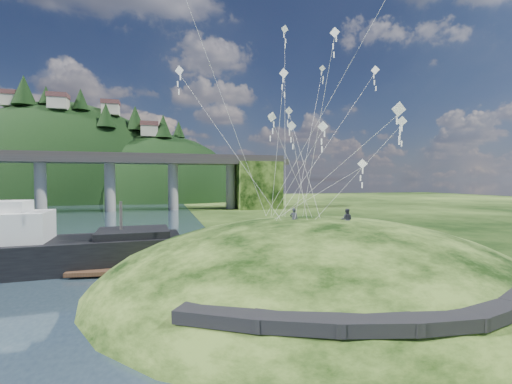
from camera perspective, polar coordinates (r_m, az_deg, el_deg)
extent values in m
plane|color=black|center=(24.64, -5.48, -17.10)|extent=(320.00, 320.00, 0.00)
ellipsoid|color=black|center=(29.29, 10.13, -17.07)|extent=(36.00, 32.00, 13.00)
cube|color=black|center=(16.30, -5.81, -19.78)|extent=(4.32, 3.62, 0.71)
cube|color=black|center=(15.58, 7.01, -20.60)|extent=(4.10, 2.97, 0.61)
cube|color=black|center=(16.11, 19.03, -19.95)|extent=(3.85, 2.37, 0.62)
cube|color=black|center=(17.59, 28.43, -18.31)|extent=(3.62, 1.83, 0.66)
cube|color=black|center=(19.80, 34.52, -16.07)|extent=(3.82, 2.27, 0.68)
cylinder|color=gray|center=(97.05, -32.27, 0.83)|extent=(2.60, 2.60, 13.00)
cylinder|color=gray|center=(93.76, -23.16, 0.95)|extent=(2.60, 2.60, 13.00)
cylinder|color=gray|center=(92.98, -13.65, 1.05)|extent=(2.60, 2.60, 13.00)
cylinder|color=gray|center=(94.76, -4.24, 1.12)|extent=(2.60, 2.60, 13.00)
cube|color=black|center=(96.51, 0.13, 1.14)|extent=(12.00, 11.00, 13.00)
ellipsoid|color=black|center=(153.85, -29.02, -3.43)|extent=(96.00, 68.00, 88.00)
ellipsoid|color=black|center=(142.08, -15.85, -5.31)|extent=(76.00, 56.00, 72.00)
cone|color=black|center=(148.29, -34.22, 13.85)|extent=(8.01, 8.01, 10.54)
cone|color=black|center=(145.46, -31.59, 13.60)|extent=(4.97, 4.97, 6.54)
cone|color=black|center=(140.64, -27.20, 13.59)|extent=(5.83, 5.83, 7.67)
cone|color=black|center=(133.21, -23.74, 11.63)|extent=(6.47, 6.47, 8.51)
cone|color=black|center=(139.15, -19.49, 11.54)|extent=(7.13, 7.13, 9.38)
cone|color=black|center=(133.43, -15.21, 10.54)|extent=(6.56, 6.56, 8.63)
cone|color=black|center=(139.10, -12.76, 10.13)|extent=(4.88, 4.88, 6.42)
cube|color=beige|center=(152.43, -35.65, 12.25)|extent=(6.00, 5.00, 4.00)
cube|color=brown|center=(152.94, -35.67, 13.24)|extent=(6.40, 5.40, 1.60)
cube|color=beige|center=(139.67, -30.07, 12.62)|extent=(6.00, 5.00, 4.00)
cube|color=brown|center=(140.20, -30.09, 13.70)|extent=(6.40, 5.40, 1.60)
cube|color=beige|center=(142.48, -23.06, 12.47)|extent=(6.00, 5.00, 4.00)
cube|color=brown|center=(143.00, -23.07, 13.54)|extent=(6.40, 5.40, 1.60)
cube|color=beige|center=(134.16, -17.32, 9.61)|extent=(6.00, 5.00, 4.00)
cube|color=brown|center=(134.55, -17.34, 10.75)|extent=(6.40, 5.40, 1.60)
cube|color=black|center=(35.84, -31.88, -9.02)|extent=(23.68, 7.53, 2.76)
cube|color=white|center=(36.35, -36.87, -5.07)|extent=(7.67, 5.04, 2.98)
cube|color=black|center=(34.58, -19.78, -6.37)|extent=(6.64, 5.63, 0.64)
cylinder|color=#2D2B2B|center=(34.45, -21.58, -4.10)|extent=(0.26, 0.26, 3.19)
cube|color=#352116|center=(31.27, -17.06, -12.20)|extent=(13.47, 3.73, 0.33)
cylinder|color=#352116|center=(32.67, -27.22, -12.15)|extent=(0.29, 0.29, 0.95)
cylinder|color=#352116|center=(31.88, -22.25, -12.42)|extent=(0.29, 0.29, 0.95)
cylinder|color=#352116|center=(31.33, -17.06, -12.62)|extent=(0.29, 0.29, 0.95)
cylinder|color=#352116|center=(31.03, -11.71, -12.71)|extent=(0.29, 0.29, 0.95)
cylinder|color=#352116|center=(31.00, -6.31, -12.70)|extent=(0.29, 0.29, 0.95)
imported|color=#272935|center=(27.25, 6.34, -2.68)|extent=(0.75, 0.65, 1.74)
imported|color=#272935|center=(27.74, 14.90, -2.67)|extent=(1.09, 1.06, 1.77)
cube|color=silver|center=(39.42, 4.81, 25.44)|extent=(0.82, 0.27, 0.80)
cube|color=silver|center=(39.20, 4.81, 24.66)|extent=(0.10, 0.06, 0.47)
cube|color=silver|center=(38.98, 4.81, 23.87)|extent=(0.10, 0.06, 0.47)
cube|color=silver|center=(38.77, 4.80, 23.08)|extent=(0.10, 0.06, 0.47)
cube|color=silver|center=(25.16, 5.94, 10.92)|extent=(0.69, 0.19, 0.69)
cube|color=silver|center=(25.09, 5.93, 9.81)|extent=(0.09, 0.02, 0.40)
cube|color=silver|center=(25.03, 5.93, 8.69)|extent=(0.09, 0.02, 0.40)
cube|color=silver|center=(24.98, 5.92, 7.57)|extent=(0.09, 0.02, 0.40)
cube|color=silver|center=(39.99, 11.00, 19.58)|extent=(0.70, 0.23, 0.69)
cube|color=silver|center=(39.84, 10.99, 18.89)|extent=(0.09, 0.03, 0.41)
cube|color=silver|center=(39.70, 10.99, 18.20)|extent=(0.09, 0.03, 0.41)
cube|color=silver|center=(39.57, 10.98, 17.50)|extent=(0.09, 0.03, 0.41)
cube|color=silver|center=(29.67, -12.66, 19.14)|extent=(0.67, 0.47, 0.78)
cube|color=silver|center=(29.51, -12.65, 18.11)|extent=(0.10, 0.06, 0.45)
cube|color=silver|center=(29.36, -12.65, 17.07)|extent=(0.10, 0.06, 0.45)
cube|color=silver|center=(29.23, -12.64, 16.02)|extent=(0.10, 0.06, 0.45)
cube|color=silver|center=(22.82, 22.71, 12.61)|extent=(0.88, 0.21, 0.88)
cube|color=silver|center=(22.71, 22.69, 11.05)|extent=(0.11, 0.02, 0.51)
cube|color=silver|center=(22.62, 22.66, 9.48)|extent=(0.11, 0.02, 0.51)
cube|color=silver|center=(22.54, 22.64, 7.89)|extent=(0.11, 0.02, 0.51)
cube|color=silver|center=(25.13, 11.09, 10.67)|extent=(0.69, 0.39, 0.75)
cube|color=silver|center=(25.06, 11.08, 9.46)|extent=(0.10, 0.05, 0.44)
cube|color=silver|center=(25.00, 11.07, 8.24)|extent=(0.10, 0.05, 0.44)
cube|color=silver|center=(24.94, 11.06, 7.01)|extent=(0.10, 0.05, 0.44)
cube|color=silver|center=(34.24, 5.50, 13.32)|extent=(0.77, 0.29, 0.76)
cube|color=silver|center=(34.14, 5.50, 12.40)|extent=(0.10, 0.03, 0.45)
cube|color=silver|center=(34.05, 5.50, 11.49)|extent=(0.10, 0.03, 0.45)
cube|color=silver|center=(33.96, 5.49, 10.57)|extent=(0.10, 0.03, 0.45)
cube|color=silver|center=(26.15, 17.31, 4.50)|extent=(0.54, 0.55, 0.71)
cube|color=silver|center=(26.13, 17.30, 3.37)|extent=(0.09, 0.06, 0.42)
cube|color=silver|center=(26.12, 17.29, 2.23)|extent=(0.09, 0.06, 0.42)
cube|color=silver|center=(26.13, 17.27, 1.10)|extent=(0.09, 0.06, 0.42)
cube|color=silver|center=(24.86, 23.14, 10.79)|extent=(0.63, 0.32, 0.66)
cube|color=silver|center=(24.79, 23.13, 9.69)|extent=(0.09, 0.03, 0.39)
cube|color=silver|center=(24.73, 23.11, 8.59)|extent=(0.09, 0.03, 0.39)
cube|color=silver|center=(24.68, 23.10, 7.48)|extent=(0.09, 0.03, 0.39)
cube|color=silver|center=(24.30, 2.67, 12.39)|extent=(0.69, 0.24, 0.68)
cube|color=silver|center=(24.22, 2.67, 11.22)|extent=(0.09, 0.06, 0.41)
cube|color=silver|center=(24.14, 2.67, 10.05)|extent=(0.09, 0.06, 0.41)
cube|color=silver|center=(24.08, 2.67, 8.87)|extent=(0.09, 0.06, 0.41)
cube|color=silver|center=(35.63, 19.26, 18.65)|extent=(0.55, 0.62, 0.77)
cube|color=silver|center=(35.48, 19.25, 17.78)|extent=(0.10, 0.07, 0.46)
cube|color=silver|center=(35.33, 19.24, 16.90)|extent=(0.10, 0.07, 0.46)
cube|color=silver|center=(35.19, 19.23, 16.02)|extent=(0.10, 0.07, 0.46)
cube|color=silver|center=(25.30, 12.99, 24.50)|extent=(0.54, 0.44, 0.66)
cube|color=silver|center=(25.13, 12.98, 23.51)|extent=(0.08, 0.06, 0.38)
cube|color=silver|center=(24.96, 12.97, 22.50)|extent=(0.08, 0.06, 0.38)
cube|color=silver|center=(24.80, 12.96, 21.49)|extent=(0.08, 0.06, 0.38)
cube|color=silver|center=(27.81, 4.65, 19.15)|extent=(0.60, 0.50, 0.72)
cube|color=silver|center=(27.66, 4.64, 18.10)|extent=(0.10, 0.05, 0.43)
cube|color=silver|center=(27.52, 4.64, 17.05)|extent=(0.10, 0.05, 0.43)
cube|color=silver|center=(27.39, 4.64, 15.98)|extent=(0.10, 0.05, 0.43)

